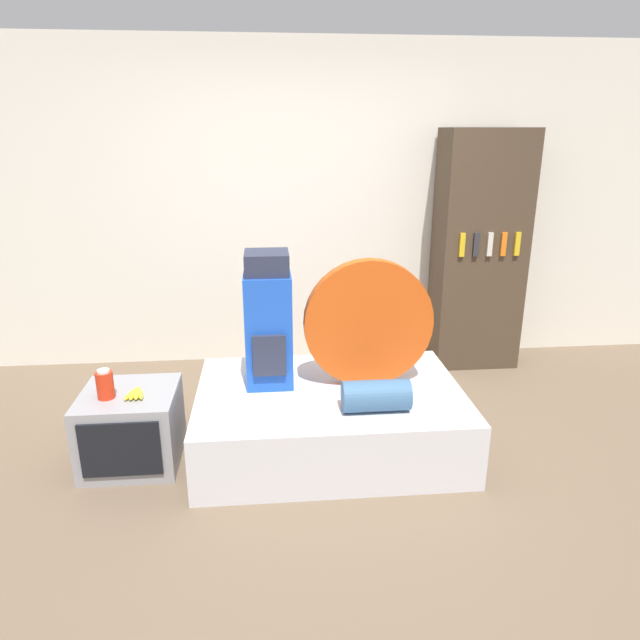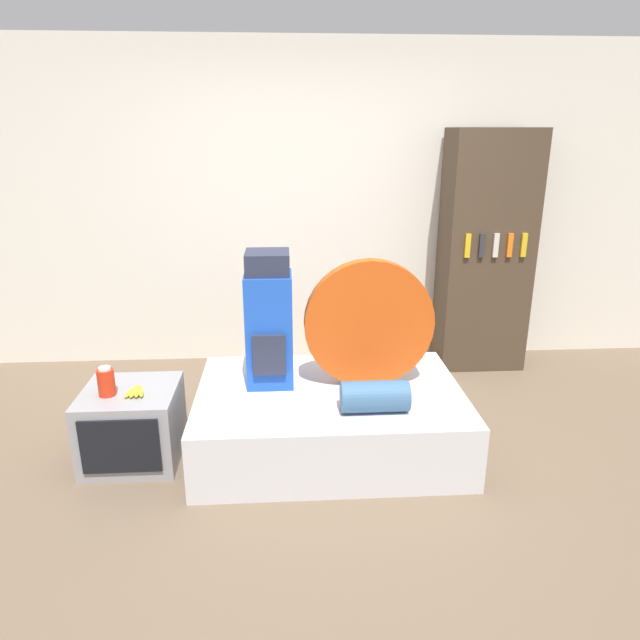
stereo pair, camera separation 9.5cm
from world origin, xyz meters
TOP-DOWN VIEW (x-y plane):
  - ground_plane at (0.00, 0.00)m, footprint 16.00×16.00m
  - wall_back at (0.00, 1.96)m, footprint 8.00×0.05m
  - bed at (0.02, 0.40)m, footprint 1.62×1.13m
  - backpack at (-0.34, 0.53)m, footprint 0.28×0.32m
  - tent_bag at (0.27, 0.48)m, footprint 0.79×0.09m
  - sleeping_roll at (0.25, 0.10)m, footprint 0.38×0.18m
  - television at (-1.17, 0.34)m, footprint 0.55×0.55m
  - canister at (-1.28, 0.28)m, footprint 0.10×0.10m
  - banana_bunch at (-1.11, 0.29)m, footprint 0.12×0.17m
  - bookshelf at (1.39, 1.69)m, footprint 0.69×0.43m

SIDE VIEW (x-z plane):
  - ground_plane at x=0.00m, z-range 0.00..0.00m
  - bed at x=0.02m, z-range 0.00..0.40m
  - television at x=-1.17m, z-range 0.00..0.45m
  - banana_bunch at x=-1.11m, z-range 0.45..0.49m
  - sleeping_roll at x=0.25m, z-range 0.40..0.58m
  - canister at x=-1.28m, z-range 0.45..0.62m
  - tent_bag at x=0.27m, z-range 0.40..1.19m
  - backpack at x=-0.34m, z-range 0.38..1.22m
  - bookshelf at x=1.39m, z-range 0.00..1.93m
  - wall_back at x=0.00m, z-range 0.00..2.60m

